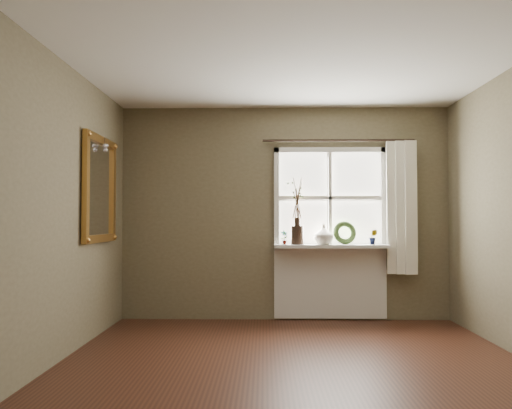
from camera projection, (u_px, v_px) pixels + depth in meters
The scene contains 16 objects.
floor at pixel (297, 378), 3.82m from camera, with size 4.50×4.50×0.00m, color #371B11.
ceiling at pixel (296, 43), 3.91m from camera, with size 4.50×4.50×0.00m, color silver.
wall_back at pixel (285, 213), 6.16m from camera, with size 4.00×0.10×2.60m, color brown.
wall_left at pixel (34, 209), 3.90m from camera, with size 0.10×4.50×2.60m, color brown.
wall_front at pixel (343, 191), 1.57m from camera, with size 4.00×0.10×2.60m, color brown.
window_frame at pixel (330, 198), 6.09m from camera, with size 1.36×0.06×1.24m.
window_sill at pixel (331, 246), 5.96m from camera, with size 1.36×0.26×0.04m, color silver.
window_apron at pixel (330, 282), 6.06m from camera, with size 1.36×0.04×0.88m, color silver.
dark_jug at pixel (297, 235), 5.97m from camera, with size 0.15×0.15×0.22m, color black.
cream_vase at pixel (324, 234), 5.97m from camera, with size 0.23×0.23×0.24m, color beige.
wreath at pixel (345, 235), 6.00m from camera, with size 0.29×0.29×0.07m, color #2E431E.
potted_plant_left at pixel (284, 237), 5.97m from camera, with size 0.09×0.06×0.17m, color #2E431E.
potted_plant_right at pixel (373, 237), 5.96m from camera, with size 0.10×0.08×0.18m, color #2E431E.
curtain at pixel (401, 207), 5.97m from camera, with size 0.36×0.12×1.59m, color silver.
curtain_rod at pixel (338, 140), 6.05m from camera, with size 0.03×0.03×1.84m, color black.
gilt_mirror at pixel (100, 189), 5.19m from camera, with size 0.10×0.93×1.10m.
Camera 1 is at (-0.25, -3.87, 1.21)m, focal length 35.00 mm.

